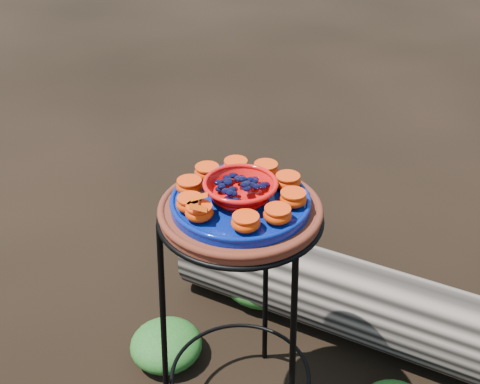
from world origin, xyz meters
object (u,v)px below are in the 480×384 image
(terracotta_saucer, at_px, (240,212))
(cobalt_plate, at_px, (240,203))
(plant_stand, at_px, (240,324))
(red_bowl, at_px, (240,191))
(driftwood_log, at_px, (383,309))

(terracotta_saucer, relative_size, cobalt_plate, 1.17)
(plant_stand, height_order, terracotta_saucer, terracotta_saucer)
(plant_stand, relative_size, cobalt_plate, 2.11)
(plant_stand, distance_m, red_bowl, 0.43)
(terracotta_saucer, distance_m, driftwood_log, 0.80)
(cobalt_plate, height_order, red_bowl, red_bowl)
(cobalt_plate, bearing_deg, red_bowl, 0.00)
(plant_stand, height_order, driftwood_log, plant_stand)
(plant_stand, bearing_deg, red_bowl, 0.00)
(cobalt_plate, xyz_separation_m, red_bowl, (0.00, 0.00, 0.03))
(terracotta_saucer, bearing_deg, red_bowl, 0.00)
(plant_stand, xyz_separation_m, terracotta_saucer, (0.00, 0.00, 0.37))
(cobalt_plate, bearing_deg, terracotta_saucer, 0.00)
(cobalt_plate, height_order, driftwood_log, cobalt_plate)
(terracotta_saucer, height_order, driftwood_log, terracotta_saucer)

